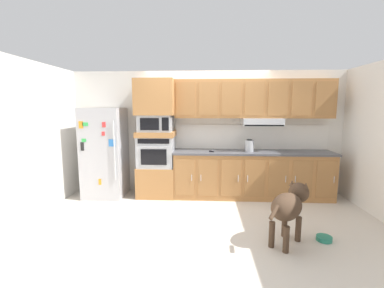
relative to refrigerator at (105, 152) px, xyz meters
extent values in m
plane|color=beige|center=(2.01, -0.68, -0.88)|extent=(9.60, 9.60, 0.00)
cube|color=silver|center=(2.01, 0.43, 0.37)|extent=(6.20, 0.12, 2.50)
cube|color=silver|center=(-0.79, -0.68, 0.37)|extent=(0.12, 7.10, 2.50)
cube|color=white|center=(4.81, -0.68, 0.37)|extent=(0.12, 7.10, 2.50)
cube|color=#ADADB2|center=(0.00, 0.00, 0.00)|extent=(0.76, 0.70, 1.76)
cylinder|color=silver|center=(0.33, -0.37, 0.10)|extent=(0.02, 0.02, 1.10)
cube|color=green|center=(-0.24, -0.35, 0.29)|extent=(0.08, 0.01, 0.06)
cube|color=red|center=(0.15, -0.35, 0.58)|extent=(0.07, 0.01, 0.10)
cube|color=green|center=(-0.20, -0.35, 0.58)|extent=(0.11, 0.01, 0.07)
cube|color=orange|center=(-0.28, -0.35, 0.57)|extent=(0.08, 0.01, 0.13)
cube|color=orange|center=(0.02, -0.35, -0.50)|extent=(0.05, 0.01, 0.11)
cube|color=red|center=(0.13, -0.35, 0.41)|extent=(0.06, 0.01, 0.07)
cube|color=#337FDB|center=(0.28, -0.35, 0.24)|extent=(0.12, 0.01, 0.13)
cube|color=black|center=(-0.28, -0.35, 0.17)|extent=(0.06, 0.01, 0.16)
cube|color=#A8703D|center=(1.02, 0.07, -0.58)|extent=(0.74, 0.62, 0.60)
cube|color=#A8AAAF|center=(1.02, 0.07, 0.02)|extent=(0.70, 0.58, 0.60)
cube|color=black|center=(1.02, -0.23, -0.04)|extent=(0.49, 0.01, 0.30)
cube|color=black|center=(1.02, -0.23, 0.26)|extent=(0.59, 0.01, 0.09)
cylinder|color=#A8AAAF|center=(1.02, -0.25, 0.15)|extent=(0.56, 0.02, 0.02)
cube|color=#A8703D|center=(1.02, 0.07, 0.37)|extent=(0.74, 0.62, 0.10)
cube|color=#A8AAAF|center=(1.02, 0.07, 0.58)|extent=(0.64, 0.53, 0.32)
cube|color=black|center=(0.95, -0.20, 0.58)|extent=(0.35, 0.01, 0.22)
cube|color=black|center=(1.25, -0.20, 0.58)|extent=(0.13, 0.01, 0.24)
cube|color=#A8703D|center=(1.02, 0.07, 1.08)|extent=(0.74, 0.62, 0.68)
cube|color=#A8703D|center=(2.92, 0.07, -0.44)|extent=(3.04, 0.60, 0.88)
cube|color=#9A6738|center=(1.61, -0.24, -0.42)|extent=(0.37, 0.01, 0.70)
cylinder|color=#BCBCC1|center=(1.74, -0.25, -0.42)|extent=(0.01, 0.01, 0.12)
cube|color=#9A6738|center=(2.05, -0.24, -0.42)|extent=(0.37, 0.01, 0.70)
cylinder|color=#BCBCC1|center=(1.92, -0.25, -0.42)|extent=(0.01, 0.01, 0.12)
cube|color=#9A6738|center=(2.48, -0.24, -0.42)|extent=(0.37, 0.01, 0.70)
cylinder|color=#BCBCC1|center=(2.61, -0.25, -0.42)|extent=(0.01, 0.01, 0.12)
cube|color=#9A6738|center=(2.92, -0.24, -0.42)|extent=(0.37, 0.01, 0.70)
cylinder|color=#BCBCC1|center=(2.79, -0.25, -0.42)|extent=(0.01, 0.01, 0.12)
cube|color=#9A6738|center=(3.35, -0.24, -0.42)|extent=(0.37, 0.01, 0.70)
cylinder|color=#BCBCC1|center=(3.48, -0.25, -0.42)|extent=(0.01, 0.01, 0.12)
cube|color=#9A6738|center=(3.79, -0.24, -0.42)|extent=(0.37, 0.01, 0.70)
cylinder|color=#BCBCC1|center=(3.66, -0.25, -0.42)|extent=(0.01, 0.01, 0.12)
cube|color=#9A6738|center=(4.22, -0.24, -0.42)|extent=(0.37, 0.01, 0.70)
cylinder|color=#BCBCC1|center=(4.35, -0.25, -0.42)|extent=(0.01, 0.01, 0.12)
cube|color=#4C4C51|center=(2.92, 0.07, 0.02)|extent=(3.08, 0.64, 0.04)
cube|color=silver|center=(2.92, 0.36, 0.29)|extent=(3.08, 0.02, 0.50)
cube|color=#A8703D|center=(2.92, 0.20, 1.05)|extent=(3.04, 0.34, 0.74)
cube|color=#A8AAAF|center=(3.08, 0.13, 0.61)|extent=(0.76, 0.48, 0.14)
cube|color=black|center=(3.08, -0.09, 0.55)|extent=(0.72, 0.04, 0.02)
cube|color=#9A6738|center=(1.61, 0.02, 1.05)|extent=(0.37, 0.01, 0.63)
cube|color=#9A6738|center=(2.05, 0.02, 1.05)|extent=(0.37, 0.01, 0.63)
cube|color=#9A6738|center=(2.48, 0.02, 1.05)|extent=(0.37, 0.01, 0.63)
cube|color=#9A6738|center=(2.92, 0.02, 1.05)|extent=(0.37, 0.01, 0.63)
cube|color=#9A6738|center=(3.35, 0.02, 1.05)|extent=(0.37, 0.01, 0.63)
cube|color=#9A6738|center=(3.79, 0.02, 1.05)|extent=(0.37, 0.01, 0.63)
cube|color=#9A6738|center=(4.22, 0.02, 1.05)|extent=(0.37, 0.01, 0.63)
cylinder|color=black|center=(2.11, -0.06, 0.05)|extent=(0.10, 0.08, 0.03)
cylinder|color=silver|center=(2.18, 0.03, 0.05)|extent=(0.10, 0.08, 0.01)
cylinder|color=#A8AAAF|center=(2.84, 0.02, 0.15)|extent=(0.17, 0.17, 0.22)
cylinder|color=black|center=(2.84, 0.02, 0.27)|extent=(0.10, 0.10, 0.02)
ellipsoid|color=#473323|center=(3.04, -1.75, -0.37)|extent=(0.61, 0.64, 0.34)
sphere|color=#473323|center=(3.29, -1.45, -0.28)|extent=(0.27, 0.27, 0.27)
ellipsoid|color=#312318|center=(3.38, -1.35, -0.31)|extent=(0.18, 0.18, 0.10)
cone|color=#473323|center=(3.21, -1.41, -0.16)|extent=(0.08, 0.08, 0.09)
cone|color=#473323|center=(3.35, -1.53, -0.16)|extent=(0.08, 0.08, 0.09)
cylinder|color=#473323|center=(2.81, -2.03, -0.34)|extent=(0.16, 0.18, 0.16)
cylinder|color=#473323|center=(3.09, -1.55, -0.71)|extent=(0.08, 0.08, 0.33)
cylinder|color=#473323|center=(3.24, -1.67, -0.71)|extent=(0.08, 0.08, 0.33)
cylinder|color=#473323|center=(2.85, -1.84, -0.71)|extent=(0.08, 0.08, 0.33)
cylinder|color=#473323|center=(2.99, -1.96, -0.71)|extent=(0.08, 0.08, 0.33)
cylinder|color=#267F66|center=(3.59, -1.64, -0.85)|extent=(0.20, 0.20, 0.06)
cylinder|color=brown|center=(3.59, -1.64, -0.84)|extent=(0.15, 0.15, 0.03)
camera|label=1|loc=(2.00, -5.01, 0.88)|focal=24.42mm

